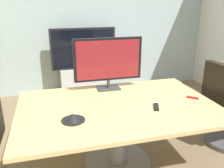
# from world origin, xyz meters

# --- Properties ---
(wall_back_glass_partition) EXTENTS (5.32, 0.10, 2.94)m
(wall_back_glass_partition) POSITION_xyz_m (0.00, 2.82, 1.47)
(wall_back_glass_partition) COLOR #9EB2B7
(wall_back_glass_partition) RESTS_ON ground
(conference_table) EXTENTS (2.07, 1.35, 0.73)m
(conference_table) POSITION_xyz_m (0.03, 0.30, 0.57)
(conference_table) COLOR tan
(conference_table) RESTS_ON ground
(tv_monitor) EXTENTS (0.84, 0.18, 0.64)m
(tv_monitor) POSITION_xyz_m (0.05, 0.81, 1.08)
(tv_monitor) COLOR #333338
(tv_monitor) RESTS_ON conference_table
(wall_display_unit) EXTENTS (1.20, 0.36, 1.31)m
(wall_display_unit) POSITION_xyz_m (-0.01, 2.47, 0.44)
(wall_display_unit) COLOR #B7BABC
(wall_display_unit) RESTS_ON ground
(conference_phone) EXTENTS (0.22, 0.22, 0.07)m
(conference_phone) POSITION_xyz_m (-0.47, 0.07, 0.76)
(conference_phone) COLOR black
(conference_phone) RESTS_ON conference_table
(remote_control) EXTENTS (0.11, 0.18, 0.02)m
(remote_control) POSITION_xyz_m (0.39, 0.13, 0.73)
(remote_control) COLOR black
(remote_control) RESTS_ON conference_table
(whiteboard_marker) EXTENTS (0.11, 0.10, 0.02)m
(whiteboard_marker) POSITION_xyz_m (0.89, 0.25, 0.74)
(whiteboard_marker) COLOR red
(whiteboard_marker) RESTS_ON conference_table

